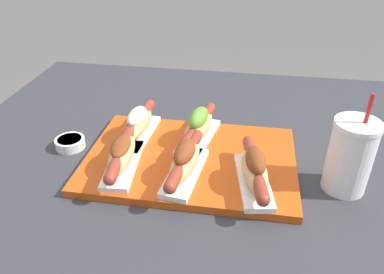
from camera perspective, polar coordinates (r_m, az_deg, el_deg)
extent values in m
cube|color=#333338|center=(1.19, 3.01, -16.05)|extent=(1.33, 0.95, 0.74)
cube|color=#CC4C14|center=(0.87, -0.21, -3.45)|extent=(0.48, 0.33, 0.02)
cube|color=white|center=(0.84, -10.46, -4.13)|extent=(0.08, 0.19, 0.01)
ellipsoid|color=tan|center=(0.82, -10.65, -2.54)|extent=(0.06, 0.16, 0.04)
cylinder|color=maroon|center=(0.82, -10.70, -2.12)|extent=(0.04, 0.20, 0.03)
sphere|color=maroon|center=(0.74, -12.43, -6.30)|extent=(0.03, 0.03, 0.03)
sphere|color=maroon|center=(0.90, -9.27, 1.33)|extent=(0.03, 0.03, 0.03)
ellipsoid|color=brown|center=(0.81, -10.79, -1.35)|extent=(0.05, 0.09, 0.02)
cube|color=white|center=(0.80, -1.08, -5.39)|extent=(0.08, 0.19, 0.01)
ellipsoid|color=tan|center=(0.78, -1.10, -3.76)|extent=(0.07, 0.16, 0.04)
cylinder|color=maroon|center=(0.78, -1.10, -3.33)|extent=(0.05, 0.20, 0.03)
sphere|color=maroon|center=(0.71, -3.42, -7.70)|extent=(0.03, 0.03, 0.03)
sphere|color=maroon|center=(0.86, 0.78, 0.26)|extent=(0.03, 0.03, 0.03)
ellipsoid|color=brown|center=(0.77, -1.11, -2.31)|extent=(0.05, 0.09, 0.04)
cube|color=white|center=(0.79, 9.34, -6.64)|extent=(0.09, 0.19, 0.01)
ellipsoid|color=tan|center=(0.77, 9.51, -5.00)|extent=(0.07, 0.17, 0.04)
cylinder|color=maroon|center=(0.77, 9.56, -4.57)|extent=(0.06, 0.20, 0.03)
sphere|color=maroon|center=(0.69, 10.80, -9.35)|extent=(0.03, 0.03, 0.03)
sphere|color=maroon|center=(0.85, 8.56, -0.66)|extent=(0.03, 0.03, 0.03)
ellipsoid|color=brown|center=(0.76, 9.68, -3.50)|extent=(0.05, 0.09, 0.04)
cube|color=white|center=(0.94, -8.16, 0.42)|extent=(0.07, 0.18, 0.01)
ellipsoid|color=tan|center=(0.93, -8.29, 1.90)|extent=(0.06, 0.16, 0.04)
cylinder|color=maroon|center=(0.92, -8.32, 2.29)|extent=(0.04, 0.20, 0.03)
sphere|color=maroon|center=(0.85, -10.58, -0.89)|extent=(0.03, 0.03, 0.03)
sphere|color=maroon|center=(1.00, -6.42, 4.96)|extent=(0.03, 0.03, 0.03)
ellipsoid|color=silver|center=(0.92, -8.40, 3.17)|extent=(0.05, 0.09, 0.03)
cube|color=white|center=(0.92, 0.96, -0.05)|extent=(0.09, 0.19, 0.01)
ellipsoid|color=tan|center=(0.90, 0.97, 1.46)|extent=(0.08, 0.17, 0.04)
cylinder|color=maroon|center=(0.90, 0.98, 1.85)|extent=(0.06, 0.20, 0.03)
sphere|color=maroon|center=(0.82, -1.25, -1.33)|extent=(0.03, 0.03, 0.03)
sphere|color=maroon|center=(0.98, 2.84, 4.51)|extent=(0.03, 0.03, 0.03)
ellipsoid|color=#5B992D|center=(0.89, 0.99, 2.90)|extent=(0.06, 0.09, 0.04)
cylinder|color=white|center=(0.97, -18.07, -0.88)|extent=(0.07, 0.07, 0.02)
cylinder|color=red|center=(0.96, -18.15, -0.48)|extent=(0.06, 0.06, 0.01)
cylinder|color=white|center=(0.82, 22.87, -3.03)|extent=(0.09, 0.09, 0.15)
cylinder|color=white|center=(0.78, 24.05, 1.75)|extent=(0.09, 0.09, 0.01)
cylinder|color=red|center=(0.77, 25.40, 3.94)|extent=(0.01, 0.01, 0.06)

